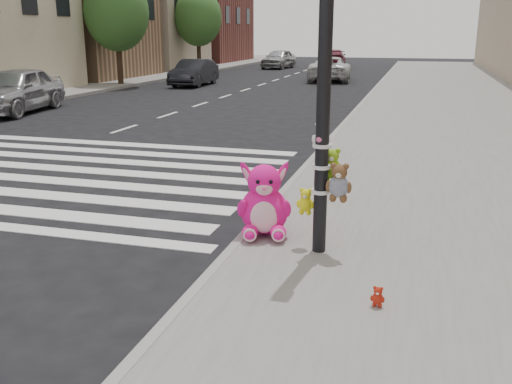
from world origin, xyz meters
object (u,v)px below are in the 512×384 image
at_px(car_silver_far, 15,90).
at_px(signal_pole, 326,118).
at_px(car_white_near, 330,69).
at_px(red_teddy, 378,296).
at_px(car_dark_far, 194,73).
at_px(pink_bunny, 264,205).

bearing_deg(car_silver_far, signal_pole, -49.00).
bearing_deg(car_white_near, red_teddy, 94.18).
relative_size(car_silver_far, car_dark_far, 1.13).
bearing_deg(signal_pole, pink_bunny, 156.55).
bearing_deg(car_white_near, car_dark_far, 32.40).
distance_m(pink_bunny, red_teddy, 2.33).
distance_m(red_teddy, car_silver_far, 17.61).
distance_m(car_dark_far, car_white_near, 8.04).
distance_m(car_silver_far, car_dark_far, 11.50).
bearing_deg(car_dark_far, pink_bunny, -67.48).
bearing_deg(car_silver_far, car_dark_far, 70.37).
bearing_deg(pink_bunny, red_teddy, -61.44).
distance_m(signal_pole, red_teddy, 2.15).
bearing_deg(car_dark_far, signal_pole, -66.03).
height_order(signal_pole, car_silver_far, signal_pole).
xyz_separation_m(red_teddy, car_silver_far, (-13.20, 11.64, 0.54)).
relative_size(signal_pole, car_white_near, 0.82).
bearing_deg(car_dark_far, car_silver_far, -101.96).
height_order(signal_pole, red_teddy, signal_pole).
height_order(red_teddy, car_dark_far, car_dark_far).
bearing_deg(red_teddy, car_dark_far, 119.50).
relative_size(signal_pole, pink_bunny, 4.02).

